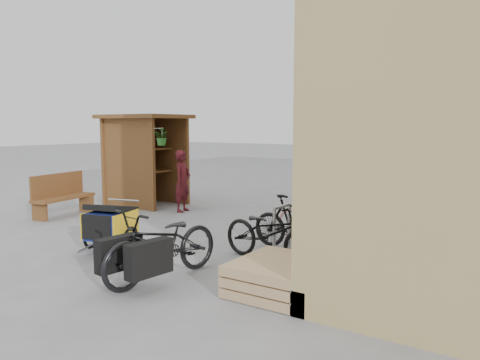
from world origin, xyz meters
The scene contains 17 objects.
ground centered at (0.00, 0.00, 0.00)m, with size 80.00×80.00×0.00m, color #979799.
kiosk centered at (-3.28, 2.47, 1.55)m, with size 2.49×1.65×2.40m.
bike_rack centered at (2.30, 2.40, 0.52)m, with size 0.05×5.35×0.86m.
pallet_stack centered at (3.00, -1.40, 0.21)m, with size 1.00×1.20×0.40m.
bench centered at (-3.68, 0.23, 0.51)m, with size 0.73×1.64×1.00m.
shopping_carts centered at (3.00, 6.21, 0.63)m, with size 0.60×1.66×1.07m.
child_trailer centered at (-0.39, -1.17, 0.46)m, with size 0.93×1.45×0.84m.
cargo_bike centered at (1.46, -1.89, 0.51)m, with size 0.92×2.02×1.02m.
person_kiosk centered at (-1.68, 2.23, 0.76)m, with size 0.55×0.36×1.52m, color maroon.
bike_0 centered at (2.26, -0.31, 0.47)m, with size 0.62×1.79×0.94m, color black.
bike_1 centered at (2.26, 0.52, 0.47)m, with size 0.44×1.57×0.94m, color black.
bike_2 centered at (2.18, 1.65, 0.40)m, with size 0.54×1.54×0.81m, color #C78188.
bike_3 centered at (2.42, 2.02, 0.56)m, with size 0.52×1.86×1.12m, color maroon.
bike_4 centered at (2.44, 2.92, 0.46)m, with size 0.61×1.76×0.92m, color black.
bike_5 centered at (2.38, 3.29, 0.50)m, with size 0.47×1.68×1.01m, color #1C6973.
bike_6 centered at (2.37, 4.12, 0.46)m, with size 0.61×1.75×0.92m, color #1C6973.
bike_7 centered at (2.44, 4.33, 0.50)m, with size 0.47×1.65×0.99m, color silver.
Camera 1 is at (5.80, -6.49, 2.13)m, focal length 35.00 mm.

